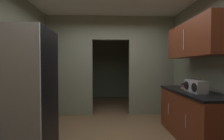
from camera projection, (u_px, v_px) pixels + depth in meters
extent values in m
cube|color=gray|center=(70.00, 66.00, 4.33)|extent=(1.24, 0.12, 2.72)
cube|color=gray|center=(151.00, 66.00, 4.41)|extent=(1.25, 0.12, 2.72)
cube|color=gray|center=(111.00, 28.00, 4.34)|extent=(1.02, 0.12, 0.65)
cube|color=slate|center=(109.00, 66.00, 6.78)|extent=(3.51, 0.10, 2.72)
cube|color=slate|center=(61.00, 66.00, 5.51)|extent=(0.10, 2.41, 2.72)
cube|color=slate|center=(157.00, 66.00, 5.64)|extent=(0.10, 2.41, 2.72)
cube|color=black|center=(24.00, 94.00, 2.30)|extent=(0.77, 0.71, 1.89)
cube|color=#B7BABC|center=(9.00, 100.00, 1.93)|extent=(0.77, 0.03, 1.89)
cube|color=maroon|center=(192.00, 116.00, 2.88)|extent=(0.58, 1.60, 0.86)
cube|color=black|center=(193.00, 92.00, 2.87)|extent=(0.62, 1.60, 0.04)
cylinder|color=#B7BABC|center=(186.00, 121.00, 2.52)|extent=(0.01, 0.01, 0.22)
cylinder|color=#B7BABC|center=(168.00, 109.00, 3.22)|extent=(0.01, 0.01, 0.22)
cube|color=maroon|center=(193.00, 40.00, 2.84)|extent=(0.34, 1.44, 0.63)
cylinder|color=#B7BABC|center=(184.00, 40.00, 2.84)|extent=(0.01, 0.01, 0.38)
cube|color=#B2B2B7|center=(196.00, 86.00, 2.72)|extent=(0.19, 0.42, 0.21)
cylinder|color=#262626|center=(196.00, 79.00, 2.72)|extent=(0.02, 0.29, 0.02)
cylinder|color=black|center=(194.00, 87.00, 2.59)|extent=(0.01, 0.15, 0.15)
cylinder|color=black|center=(186.00, 85.00, 2.84)|extent=(0.01, 0.15, 0.15)
cube|color=gold|center=(186.00, 88.00, 3.10)|extent=(0.14, 0.17, 0.02)
cube|color=#8C3893|center=(186.00, 87.00, 3.11)|extent=(0.12, 0.13, 0.03)
cube|color=beige|center=(187.00, 86.00, 3.10)|extent=(0.10, 0.13, 0.01)
cube|color=red|center=(186.00, 85.00, 3.10)|extent=(0.13, 0.16, 0.01)
cube|color=black|center=(186.00, 84.00, 3.10)|extent=(0.13, 0.16, 0.03)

